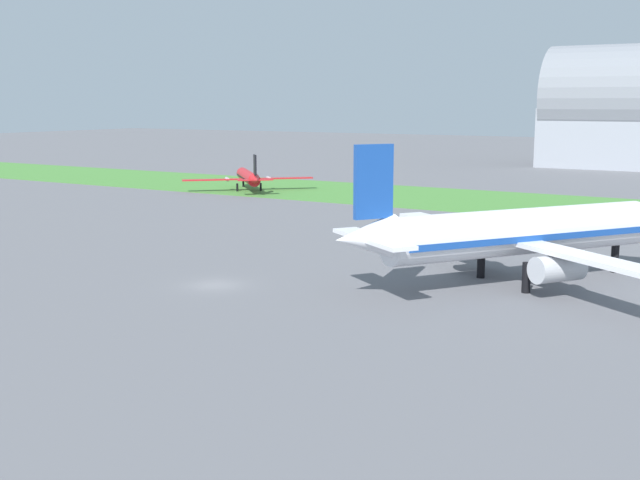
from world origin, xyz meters
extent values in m
plane|color=slate|center=(0.00, 0.00, 0.00)|extent=(600.00, 600.00, 0.00)
cube|color=#478438|center=(0.00, 66.29, 0.04)|extent=(360.00, 28.00, 0.08)
cylinder|color=white|center=(21.35, 13.84, 4.37)|extent=(17.42, 22.92, 3.84)
cone|color=white|center=(13.03, 1.74, 4.85)|extent=(5.62, 5.99, 3.46)
cube|color=#19479E|center=(21.35, 13.84, 4.08)|extent=(16.69, 21.81, 0.54)
cube|color=white|center=(14.04, 18.02, 3.70)|extent=(15.22, 11.52, 0.38)
cube|color=white|center=(27.87, 8.52, 3.70)|extent=(15.22, 11.52, 0.38)
cylinder|color=#B7BABF|center=(16.52, 16.31, 2.32)|extent=(4.12, 4.65, 2.11)
cylinder|color=#B7BABF|center=(25.38, 10.23, 2.32)|extent=(4.12, 4.65, 2.11)
cube|color=#19479E|center=(13.43, 2.32, 9.09)|extent=(2.16, 2.85, 5.59)
cube|color=white|center=(11.41, 3.70, 4.75)|extent=(5.22, 4.50, 0.31)
cube|color=white|center=(15.45, 0.93, 4.75)|extent=(5.22, 4.50, 0.31)
cylinder|color=black|center=(27.28, 22.49, 1.22)|extent=(0.69, 0.69, 2.45)
cylinder|color=black|center=(17.87, 14.11, 1.22)|extent=(0.69, 0.69, 2.45)
cylinder|color=black|center=(22.85, 10.69, 1.22)|extent=(0.69, 0.69, 2.45)
cylinder|color=red|center=(-40.01, 59.33, 2.44)|extent=(11.67, 11.88, 2.03)
cone|color=black|center=(-45.69, 65.14, 2.44)|extent=(2.84, 2.84, 1.99)
cone|color=red|center=(-34.04, 53.23, 2.69)|extent=(3.29, 3.31, 1.83)
cube|color=black|center=(-40.01, 59.33, 2.28)|extent=(11.14, 11.32, 0.28)
cube|color=red|center=(-43.72, 55.14, 2.08)|extent=(8.98, 8.83, 0.20)
cube|color=red|center=(-35.73, 62.95, 2.08)|extent=(8.98, 8.83, 0.20)
cylinder|color=#B7BABF|center=(-42.68, 56.95, 2.08)|extent=(1.60, 1.62, 0.65)
cylinder|color=#B7BABF|center=(-37.56, 61.95, 2.08)|extent=(1.60, 1.62, 0.65)
cube|color=black|center=(-34.33, 53.52, 5.08)|extent=(1.45, 1.48, 3.25)
cube|color=red|center=(-35.34, 52.53, 2.64)|extent=(2.89, 2.86, 0.16)
cube|color=red|center=(-33.31, 54.52, 2.64)|extent=(2.89, 2.86, 0.16)
cylinder|color=black|center=(-44.27, 63.69, 0.71)|extent=(0.37, 0.37, 1.42)
cylinder|color=black|center=(-40.74, 57.20, 0.71)|extent=(0.37, 0.37, 1.42)
cylinder|color=black|center=(-37.86, 60.01, 0.71)|extent=(0.37, 0.37, 1.42)
camera|label=1|loc=(40.66, -50.61, 14.93)|focal=44.68mm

